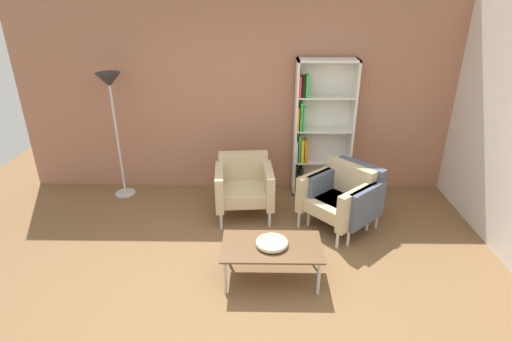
# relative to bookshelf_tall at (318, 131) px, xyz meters

# --- Properties ---
(ground_plane) EXTENTS (8.32, 8.32, 0.00)m
(ground_plane) POSITION_rel_bookshelf_tall_xyz_m (-0.94, -2.25, -0.92)
(ground_plane) COLOR brown
(brick_back_panel) EXTENTS (6.40, 0.12, 2.90)m
(brick_back_panel) POSITION_rel_bookshelf_tall_xyz_m (-0.94, 0.21, 0.53)
(brick_back_panel) COLOR #A87056
(brick_back_panel) RESTS_ON ground_plane
(bookshelf_tall) EXTENTS (0.80, 0.30, 1.90)m
(bookshelf_tall) POSITION_rel_bookshelf_tall_xyz_m (0.00, 0.00, 0.00)
(bookshelf_tall) COLOR silver
(bookshelf_tall) RESTS_ON ground_plane
(coffee_table_low) EXTENTS (1.00, 0.56, 0.40)m
(coffee_table_low) POSITION_rel_bookshelf_tall_xyz_m (-0.66, -1.99, -0.56)
(coffee_table_low) COLOR brown
(coffee_table_low) RESTS_ON ground_plane
(decorative_bowl) EXTENTS (0.32, 0.32, 0.05)m
(decorative_bowl) POSITION_rel_bookshelf_tall_xyz_m (-0.66, -1.99, -0.49)
(decorative_bowl) COLOR beige
(decorative_bowl) RESTS_ON coffee_table_low
(armchair_near_window) EXTENTS (0.95, 0.95, 0.78)m
(armchair_near_window) POSITION_rel_bookshelf_tall_xyz_m (0.16, -0.99, -0.51)
(armchair_near_window) COLOR #C6B289
(armchair_near_window) RESTS_ON ground_plane
(armchair_spare_guest) EXTENTS (0.77, 0.71, 0.78)m
(armchair_spare_guest) POSITION_rel_bookshelf_tall_xyz_m (-1.00, -0.67, -0.51)
(armchair_spare_guest) COLOR #C6B289
(armchair_spare_guest) RESTS_ON ground_plane
(armchair_by_bookshelf) EXTENTS (0.95, 0.95, 0.78)m
(armchair_by_bookshelf) POSITION_rel_bookshelf_tall_xyz_m (0.28, -0.94, -0.51)
(armchair_by_bookshelf) COLOR #4C566B
(armchair_by_bookshelf) RESTS_ON ground_plane
(floor_lamp_torchiere) EXTENTS (0.32, 0.32, 1.74)m
(floor_lamp_torchiere) POSITION_rel_bookshelf_tall_xyz_m (-2.74, -0.16, 0.52)
(floor_lamp_torchiere) COLOR silver
(floor_lamp_torchiere) RESTS_ON ground_plane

